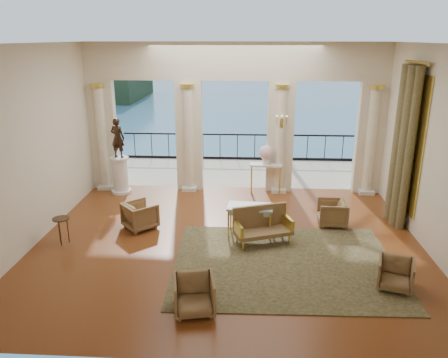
# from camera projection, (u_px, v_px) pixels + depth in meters

# --- Properties ---
(floor) EXTENTS (9.00, 9.00, 0.00)m
(floor) POSITION_uv_depth(u_px,v_px,m) (228.00, 242.00, 10.31)
(floor) COLOR #54230D
(floor) RESTS_ON ground
(room_walls) EXTENTS (9.00, 9.00, 9.00)m
(room_walls) POSITION_uv_depth(u_px,v_px,m) (226.00, 133.00, 8.35)
(room_walls) COLOR #F3E8CC
(room_walls) RESTS_ON ground
(arcade) EXTENTS (9.00, 0.56, 4.50)m
(arcade) POSITION_uv_depth(u_px,v_px,m) (235.00, 108.00, 13.13)
(arcade) COLOR #FDF2CE
(arcade) RESTS_ON ground
(terrace) EXTENTS (10.00, 3.60, 0.10)m
(terrace) POSITION_uv_depth(u_px,v_px,m) (236.00, 172.00, 15.83)
(terrace) COLOR #A49C87
(terrace) RESTS_ON ground
(balustrade) EXTENTS (9.00, 0.06, 1.03)m
(balustrade) POSITION_uv_depth(u_px,v_px,m) (237.00, 149.00, 17.20)
(balustrade) COLOR black
(balustrade) RESTS_ON terrace
(palm_tree) EXTENTS (2.00, 2.00, 4.50)m
(palm_tree) POSITION_uv_depth(u_px,v_px,m) (295.00, 53.00, 15.19)
(palm_tree) COLOR #4C3823
(palm_tree) RESTS_ON terrace
(headland) EXTENTS (22.00, 18.00, 6.00)m
(headland) POSITION_uv_depth(u_px,v_px,m) (82.00, 81.00, 79.33)
(headland) COLOR black
(headland) RESTS_ON sea
(sea) EXTENTS (160.00, 160.00, 0.00)m
(sea) POSITION_uv_depth(u_px,v_px,m) (246.00, 108.00, 69.12)
(sea) COLOR #30688E
(sea) RESTS_ON ground
(curtain) EXTENTS (0.33, 1.40, 4.09)m
(curtain) POSITION_uv_depth(u_px,v_px,m) (403.00, 147.00, 10.87)
(curtain) COLOR brown
(curtain) RESTS_ON ground
(window_frame) EXTENTS (0.04, 1.60, 3.40)m
(window_frame) POSITION_uv_depth(u_px,v_px,m) (411.00, 144.00, 10.83)
(window_frame) COLOR gold
(window_frame) RESTS_ON room_walls
(wall_sconce) EXTENTS (0.30, 0.11, 0.33)m
(wall_sconce) POSITION_uv_depth(u_px,v_px,m) (282.00, 122.00, 12.87)
(wall_sconce) COLOR gold
(wall_sconce) RESTS_ON arcade
(rug) EXTENTS (4.77, 3.75, 0.02)m
(rug) POSITION_uv_depth(u_px,v_px,m) (284.00, 263.00, 9.33)
(rug) COLOR #2B2E17
(rug) RESTS_ON ground
(armchair_a) EXTENTS (0.81, 0.78, 0.72)m
(armchair_a) POSITION_uv_depth(u_px,v_px,m) (194.00, 293.00, 7.62)
(armchair_a) COLOR #47331A
(armchair_a) RESTS_ON ground
(armchair_b) EXTENTS (0.79, 0.76, 0.65)m
(armchair_b) POSITION_uv_depth(u_px,v_px,m) (396.00, 273.00, 8.34)
(armchair_b) COLOR #47331A
(armchair_b) RESTS_ON ground
(armchair_c) EXTENTS (0.69, 0.73, 0.72)m
(armchair_c) POSITION_uv_depth(u_px,v_px,m) (332.00, 212.00, 11.16)
(armchair_c) COLOR #47331A
(armchair_c) RESTS_ON ground
(armchair_d) EXTENTS (0.99, 1.00, 0.75)m
(armchair_d) POSITION_uv_depth(u_px,v_px,m) (140.00, 214.00, 10.98)
(armchair_d) COLOR #47331A
(armchair_d) RESTS_ON ground
(settee) EXTENTS (1.44, 0.99, 0.88)m
(settee) POSITION_uv_depth(u_px,v_px,m) (262.00, 225.00, 10.19)
(settee) COLOR #47331A
(settee) RESTS_ON ground
(game_table) EXTENTS (1.13, 0.67, 0.75)m
(game_table) POSITION_uv_depth(u_px,v_px,m) (250.00, 209.00, 10.52)
(game_table) COLOR #9BB4BF
(game_table) RESTS_ON ground
(pedestal) EXTENTS (0.62, 0.62, 1.13)m
(pedestal) POSITION_uv_depth(u_px,v_px,m) (120.00, 176.00, 13.48)
(pedestal) COLOR silver
(pedestal) RESTS_ON ground
(statue) EXTENTS (0.50, 0.39, 1.21)m
(statue) POSITION_uv_depth(u_px,v_px,m) (118.00, 138.00, 13.11)
(statue) COLOR black
(statue) RESTS_ON pedestal
(console_table) EXTENTS (1.00, 0.45, 0.92)m
(console_table) POSITION_uv_depth(u_px,v_px,m) (266.00, 169.00, 13.39)
(console_table) COLOR silver
(console_table) RESTS_ON ground
(urn) EXTENTS (0.44, 0.44, 0.58)m
(urn) POSITION_uv_depth(u_px,v_px,m) (266.00, 154.00, 13.23)
(urn) COLOR white
(urn) RESTS_ON console_table
(side_table) EXTENTS (0.39, 0.39, 0.63)m
(side_table) POSITION_uv_depth(u_px,v_px,m) (61.00, 222.00, 10.12)
(side_table) COLOR black
(side_table) RESTS_ON ground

